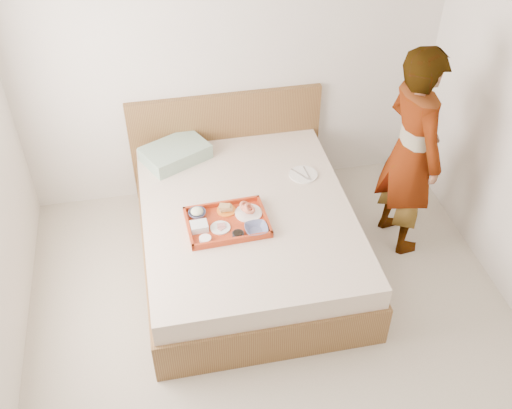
{
  "coord_description": "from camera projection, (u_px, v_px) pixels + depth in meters",
  "views": [
    {
      "loc": [
        -0.67,
        -2.34,
        3.49
      ],
      "look_at": [
        -0.02,
        0.9,
        0.65
      ],
      "focal_mm": 42.32,
      "sensor_mm": 36.0,
      "label": 1
    }
  ],
  "objects": [
    {
      "name": "ground",
      "position": [
        284.0,
        360.0,
        4.12
      ],
      "size": [
        3.5,
        4.0,
        0.01
      ],
      "primitive_type": "cube",
      "color": "#BFB4A2",
      "rests_on": "ground"
    },
    {
      "name": "wall_back",
      "position": [
        231.0,
        53.0,
        4.76
      ],
      "size": [
        3.5,
        0.01,
        2.6
      ],
      "primitive_type": "cube",
      "color": "silver",
      "rests_on": "ground"
    },
    {
      "name": "bed",
      "position": [
        247.0,
        235.0,
        4.68
      ],
      "size": [
        1.65,
        2.0,
        0.53
      ],
      "primitive_type": "cube",
      "color": "brown",
      "rests_on": "ground"
    },
    {
      "name": "headboard",
      "position": [
        226.0,
        142.0,
        5.26
      ],
      "size": [
        1.65,
        0.06,
        0.95
      ],
      "primitive_type": "cube",
      "color": "brown",
      "rests_on": "ground"
    },
    {
      "name": "pillow",
      "position": [
        175.0,
        153.0,
        4.94
      ],
      "size": [
        0.61,
        0.54,
        0.12
      ],
      "primitive_type": "cube",
      "rotation": [
        0.0,
        0.0,
        0.46
      ],
      "color": "#93B096",
      "rests_on": "bed"
    },
    {
      "name": "tray",
      "position": [
        227.0,
        222.0,
        4.36
      ],
      "size": [
        0.6,
        0.45,
        0.05
      ],
      "primitive_type": "cube",
      "rotation": [
        0.0,
        0.0,
        0.04
      ],
      "color": "#AB4018",
      "rests_on": "bed"
    },
    {
      "name": "prawn_plate",
      "position": [
        249.0,
        213.0,
        4.44
      ],
      "size": [
        0.21,
        0.21,
        0.01
      ],
      "primitive_type": "cylinder",
      "rotation": [
        0.0,
        0.0,
        0.04
      ],
      "color": "white",
      "rests_on": "tray"
    },
    {
      "name": "navy_bowl_big",
      "position": [
        256.0,
        229.0,
        4.28
      ],
      "size": [
        0.17,
        0.17,
        0.04
      ],
      "primitive_type": "imported",
      "rotation": [
        0.0,
        0.0,
        0.04
      ],
      "color": "navy",
      "rests_on": "tray"
    },
    {
      "name": "sauce_dish",
      "position": [
        238.0,
        235.0,
        4.25
      ],
      "size": [
        0.09,
        0.09,
        0.03
      ],
      "primitive_type": "cylinder",
      "rotation": [
        0.0,
        0.0,
        0.04
      ],
      "color": "black",
      "rests_on": "tray"
    },
    {
      "name": "meat_plate",
      "position": [
        220.0,
        228.0,
        4.32
      ],
      "size": [
        0.15,
        0.15,
        0.01
      ],
      "primitive_type": "cylinder",
      "rotation": [
        0.0,
        0.0,
        0.04
      ],
      "color": "white",
      "rests_on": "tray"
    },
    {
      "name": "bread_plate",
      "position": [
        226.0,
        210.0,
        4.46
      ],
      "size": [
        0.15,
        0.15,
        0.01
      ],
      "primitive_type": "cylinder",
      "rotation": [
        0.0,
        0.0,
        0.04
      ],
      "color": "orange",
      "rests_on": "tray"
    },
    {
      "name": "salad_bowl",
      "position": [
        197.0,
        214.0,
        4.41
      ],
      "size": [
        0.13,
        0.13,
        0.04
      ],
      "primitive_type": "imported",
      "rotation": [
        0.0,
        0.0,
        0.04
      ],
      "color": "navy",
      "rests_on": "tray"
    },
    {
      "name": "plastic_tub",
      "position": [
        199.0,
        226.0,
        4.3
      ],
      "size": [
        0.13,
        0.11,
        0.05
      ],
      "primitive_type": "cube",
      "rotation": [
        0.0,
        0.0,
        0.04
      ],
      "color": "silver",
      "rests_on": "tray"
    },
    {
      "name": "cheese_round",
      "position": [
        205.0,
        239.0,
        4.21
      ],
      "size": [
        0.09,
        0.09,
        0.03
      ],
      "primitive_type": "cylinder",
      "rotation": [
        0.0,
        0.0,
        0.04
      ],
      "color": "white",
      "rests_on": "tray"
    },
    {
      "name": "dinner_plate",
      "position": [
        303.0,
        175.0,
        4.81
      ],
      "size": [
        0.27,
        0.27,
        0.01
      ],
      "primitive_type": "cylinder",
      "rotation": [
        0.0,
        0.0,
        0.24
      ],
      "color": "white",
      "rests_on": "bed"
    },
    {
      "name": "person",
      "position": [
        411.0,
        152.0,
        4.49
      ],
      "size": [
        0.51,
        0.68,
        1.71
      ],
      "primitive_type": "imported",
      "rotation": [
        0.0,
        0.0,
        1.74
      ],
      "color": "beige",
      "rests_on": "ground"
    }
  ]
}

